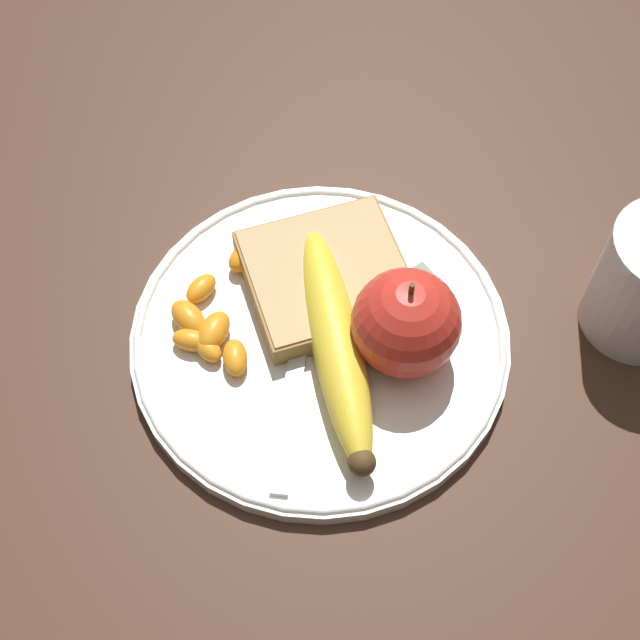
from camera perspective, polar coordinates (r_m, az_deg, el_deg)
ground_plane at (r=0.64m, az=0.00°, el=-1.47°), size 3.00×3.00×0.00m
plate at (r=0.64m, az=0.00°, el=-1.11°), size 0.27×0.27×0.01m
apple at (r=0.60m, az=5.53°, el=-0.18°), size 0.07×0.07×0.08m
banana at (r=0.61m, az=1.05°, el=-1.58°), size 0.11×0.19×0.03m
bread_slice at (r=0.65m, az=0.43°, el=2.79°), size 0.14×0.13×0.02m
fork at (r=0.63m, az=-1.32°, el=-1.30°), size 0.14×0.16×0.00m
jam_packet at (r=0.64m, az=6.01°, el=1.46°), size 0.04×0.03×0.02m
orange_segment_0 at (r=0.66m, az=-4.66°, el=4.11°), size 0.04×0.02×0.02m
orange_segment_1 at (r=0.62m, az=-7.20°, el=-1.80°), size 0.02×0.03×0.01m
orange_segment_2 at (r=0.63m, az=-8.27°, el=-1.28°), size 0.03×0.03×0.01m
orange_segment_3 at (r=0.66m, az=-4.29°, el=3.27°), size 0.03×0.03×0.01m
orange_segment_4 at (r=0.64m, az=-8.42°, el=0.15°), size 0.02×0.03×0.02m
orange_segment_5 at (r=0.64m, az=-2.23°, el=1.60°), size 0.04×0.03×0.02m
orange_segment_6 at (r=0.65m, az=-7.62°, el=2.01°), size 0.03×0.02×0.02m
orange_segment_7 at (r=0.62m, az=-5.46°, el=-2.41°), size 0.03×0.03×0.02m
orange_segment_8 at (r=0.63m, az=-6.81°, el=-0.74°), size 0.04×0.03×0.02m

